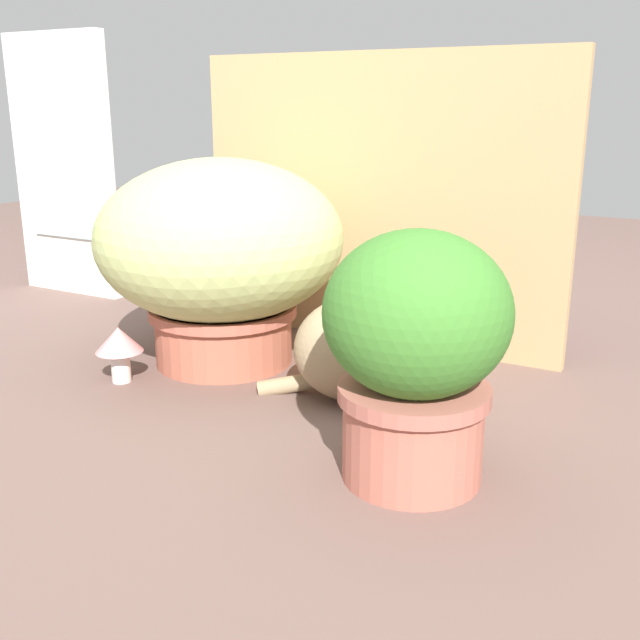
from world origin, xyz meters
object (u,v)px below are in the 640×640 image
object	(u,v)px
cat	(366,344)
mushroom_ornament_pink	(119,344)
leafy_planter	(416,348)
grass_planter	(221,251)

from	to	relation	value
cat	mushroom_ornament_pink	bearing A→B (deg)	-162.43
cat	mushroom_ornament_pink	distance (m)	0.54
leafy_planter	cat	distance (m)	0.34
cat	leafy_planter	bearing A→B (deg)	-51.29
mushroom_ornament_pink	cat	bearing A→B (deg)	17.57
leafy_planter	mushroom_ornament_pink	bearing A→B (deg)	172.56
grass_planter	leafy_planter	bearing A→B (deg)	-27.44
leafy_planter	grass_planter	bearing A→B (deg)	152.56
mushroom_ornament_pink	grass_planter	bearing A→B (deg)	61.47
leafy_planter	cat	world-z (taller)	leafy_planter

